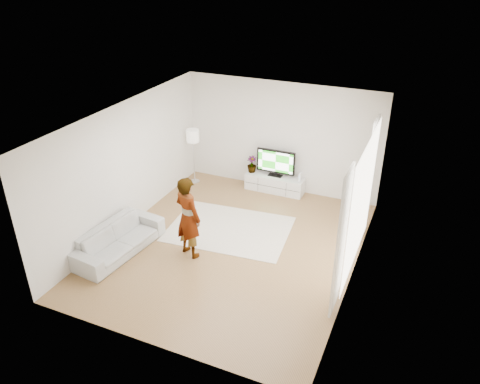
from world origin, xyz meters
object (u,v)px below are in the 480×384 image
at_px(floor_lamp, 193,138).
at_px(player, 188,217).
at_px(media_console, 275,184).
at_px(rug, 229,229).
at_px(television, 276,162).
at_px(sofa, 118,239).

bearing_deg(floor_lamp, player, -63.26).
bearing_deg(media_console, rug, -97.78).
relative_size(media_console, player, 0.87).
xyz_separation_m(television, sofa, (-2.01, -3.88, -0.50)).
height_order(television, player, player).
distance_m(television, player, 3.43).
distance_m(television, floor_lamp, 2.23).
height_order(player, floor_lamp, player).
relative_size(rug, sofa, 1.29).
relative_size(television, player, 0.58).
height_order(rug, sofa, sofa).
distance_m(player, sofa, 1.58).
relative_size(media_console, television, 1.51).
bearing_deg(media_console, sofa, -117.59).
xyz_separation_m(rug, player, (-0.34, -1.19, 0.87)).
bearing_deg(rug, media_console, 82.22).
xyz_separation_m(television, rug, (-0.30, -2.19, -0.80)).
height_order(media_console, television, television).
relative_size(media_console, floor_lamp, 1.03).
bearing_deg(television, rug, -97.69).
xyz_separation_m(media_console, floor_lamp, (-2.15, -0.33, 1.03)).
height_order(television, rug, television).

